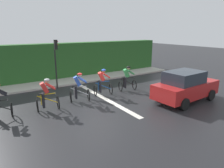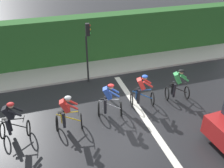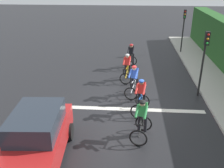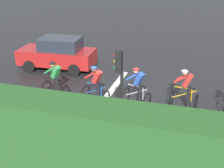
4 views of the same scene
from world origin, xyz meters
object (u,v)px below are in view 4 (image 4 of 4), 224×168
(cyclist_trailing, at_px, (55,81))
(car_red, at_px, (58,54))
(cyclist_mid, at_px, (137,88))
(cyclist_second, at_px, (185,90))
(cyclist_fourth, at_px, (96,86))
(traffic_light_near_crossing, at_px, (120,87))

(cyclist_trailing, height_order, car_red, car_red)
(cyclist_mid, xyz_separation_m, car_red, (-3.21, -5.15, 0.08))
(cyclist_second, bearing_deg, cyclist_trailing, -83.43)
(cyclist_fourth, distance_m, car_red, 4.90)
(cyclist_trailing, relative_size, traffic_light_near_crossing, 0.50)
(cyclist_fourth, bearing_deg, car_red, -135.56)
(traffic_light_near_crossing, bearing_deg, car_red, -140.91)
(cyclist_mid, bearing_deg, car_red, -121.92)
(cyclist_mid, xyz_separation_m, cyclist_fourth, (0.29, -1.72, 0.00))
(cyclist_fourth, height_order, traffic_light_near_crossing, traffic_light_near_crossing)
(cyclist_second, xyz_separation_m, cyclist_fourth, (0.67, -3.63, 0.00))
(cyclist_second, xyz_separation_m, cyclist_mid, (0.38, -1.91, 0.00))
(cyclist_mid, bearing_deg, cyclist_fourth, -80.47)
(cyclist_second, bearing_deg, car_red, -111.84)
(cyclist_fourth, height_order, cyclist_trailing, same)
(car_red, distance_m, traffic_light_near_crossing, 8.50)
(cyclist_second, distance_m, cyclist_mid, 1.95)
(car_red, height_order, traffic_light_near_crossing, traffic_light_near_crossing)
(cyclist_fourth, distance_m, traffic_light_near_crossing, 3.82)
(cyclist_second, xyz_separation_m, cyclist_trailing, (0.64, -5.52, 0.00))
(cyclist_second, relative_size, cyclist_trailing, 1.00)
(traffic_light_near_crossing, bearing_deg, cyclist_trailing, -129.10)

